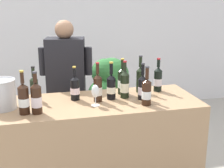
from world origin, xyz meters
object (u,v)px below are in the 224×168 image
wine_bottle_5 (36,98)px  potted_shrub (107,93)px  wine_bottle_4 (125,85)px  wine_bottle_11 (75,88)px  ice_bucket (2,94)px  person_server (67,101)px  wine_bottle_6 (140,78)px  wine_glass (95,92)px  wine_bottle_1 (34,87)px  wine_bottle_3 (111,86)px  wine_bottle_2 (147,92)px  wine_bottle_8 (142,87)px  wine_bottle_0 (158,79)px  wine_bottle_7 (98,88)px  wine_bottle_9 (122,81)px  wine_bottle_10 (24,99)px

wine_bottle_5 → potted_shrub: wine_bottle_5 is taller
wine_bottle_4 → wine_bottle_11: 0.44m
wine_bottle_11 → wine_bottle_5: bearing=-141.7°
ice_bucket → person_server: person_server is taller
wine_bottle_5 → wine_bottle_6: size_ratio=0.96×
wine_bottle_11 → person_server: size_ratio=0.18×
wine_bottle_6 → wine_bottle_11: (-0.63, -0.09, -0.03)m
wine_glass → ice_bucket: ice_bucket is taller
wine_bottle_1 → wine_bottle_11: 0.36m
wine_bottle_1 → wine_bottle_6: bearing=0.2°
wine_bottle_4 → ice_bucket: (-1.04, -0.04, 0.00)m
wine_bottle_5 → wine_bottle_1: bearing=92.7°
person_server → potted_shrub: bearing=41.6°
wine_bottle_3 → wine_bottle_5: bearing=-162.1°
wine_bottle_2 → wine_bottle_11: size_ratio=1.10×
wine_bottle_8 → wine_bottle_11: size_ratio=1.09×
wine_bottle_2 → wine_bottle_4: 0.26m
wine_bottle_1 → wine_bottle_0: bearing=-0.5°
wine_bottle_8 → potted_shrub: size_ratio=0.28×
wine_bottle_7 → person_server: person_server is taller
wine_bottle_7 → person_server: size_ratio=0.21×
wine_bottle_0 → wine_bottle_8: 0.30m
wine_bottle_9 → potted_shrub: bearing=85.6°
wine_bottle_11 → wine_bottle_3: bearing=-9.4°
wine_bottle_6 → wine_glass: (-0.49, -0.28, -0.02)m
wine_bottle_0 → ice_bucket: wine_bottle_0 is taller
wine_bottle_4 → wine_bottle_6: (0.19, 0.14, 0.01)m
wine_bottle_9 → ice_bucket: bearing=-171.6°
wine_bottle_9 → ice_bucket: wine_bottle_9 is taller
wine_bottle_7 → wine_bottle_9: bearing=31.3°
wine_bottle_1 → wine_bottle_9: (0.80, -0.02, 0.01)m
wine_bottle_5 → potted_shrub: 1.63m
wine_bottle_9 → wine_bottle_4: bearing=-95.0°
wine_bottle_7 → wine_bottle_8: bearing=-5.6°
wine_bottle_3 → wine_bottle_9: (0.14, 0.12, 0.01)m
wine_bottle_11 → wine_bottle_9: bearing=8.8°
wine_bottle_7 → wine_bottle_11: 0.21m
wine_bottle_2 → person_server: (-0.59, 0.84, -0.32)m
wine_bottle_0 → wine_bottle_2: size_ratio=0.97×
wine_bottle_2 → wine_bottle_0: bearing=55.5°
wine_bottle_6 → ice_bucket: bearing=-171.9°
ice_bucket → wine_glass: bearing=-8.2°
wine_bottle_0 → person_server: person_server is taller
wine_bottle_2 → wine_glass: 0.43m
wine_bottle_3 → wine_bottle_8: 0.28m
wine_bottle_10 → person_server: size_ratio=0.21×
wine_bottle_11 → wine_bottle_6: bearing=8.0°
wine_bottle_11 → person_server: person_server is taller
wine_bottle_7 → ice_bucket: (-0.79, 0.01, 0.00)m
wine_bottle_2 → wine_bottle_8: wine_bottle_2 is taller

